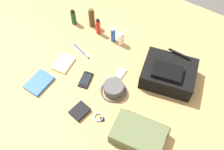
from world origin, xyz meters
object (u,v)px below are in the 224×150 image
(toiletry_pouch, at_px, (139,134))
(sunscreen_spray, at_px, (98,27))
(wristwatch, at_px, (99,117))
(deodorant_spray, at_px, (113,35))
(toothbrush, at_px, (82,52))
(paperback_novel, at_px, (39,83))
(cologne_bottle, at_px, (92,18))
(toothpaste_tube, at_px, (121,39))
(shampoo_bottle, at_px, (73,17))
(media_player, at_px, (121,73))
(notepad, at_px, (64,63))
(cell_phone, at_px, (86,80))
(backpack, at_px, (168,73))
(wallet, at_px, (80,111))
(bucket_hat, at_px, (114,89))

(toiletry_pouch, height_order, sunscreen_spray, sunscreen_spray)
(wristwatch, bearing_deg, deodorant_spray, 115.48)
(toothbrush, bearing_deg, paperback_novel, -101.68)
(paperback_novel, relative_size, wristwatch, 2.48)
(cologne_bottle, bearing_deg, toothpaste_tube, -7.38)
(shampoo_bottle, bearing_deg, toiletry_pouch, -30.94)
(media_player, bearing_deg, notepad, -158.23)
(shampoo_bottle, bearing_deg, notepad, -62.49)
(paperback_novel, xyz_separation_m, toothbrush, (0.08, 0.37, -0.00))
(cell_phone, bearing_deg, cologne_bottle, 120.91)
(shampoo_bottle, bearing_deg, media_player, -20.29)
(backpack, relative_size, wallet, 3.56)
(sunscreen_spray, relative_size, cell_phone, 1.00)
(deodorant_spray, bearing_deg, cell_phone, -83.92)
(cologne_bottle, distance_m, notepad, 0.43)
(backpack, xyz_separation_m, notepad, (-0.66, -0.28, -0.06))
(cologne_bottle, distance_m, cell_phone, 0.52)
(bucket_hat, relative_size, deodorant_spray, 1.38)
(sunscreen_spray, distance_m, notepad, 0.39)
(toiletry_pouch, distance_m, cologne_bottle, 0.96)
(deodorant_spray, bearing_deg, cologne_bottle, 169.15)
(cologne_bottle, height_order, deodorant_spray, cologne_bottle)
(shampoo_bottle, bearing_deg, wallet, -49.35)
(cell_phone, bearing_deg, bucket_hat, 9.09)
(notepad, bearing_deg, toiletry_pouch, -22.67)
(bucket_hat, bearing_deg, cell_phone, -170.91)
(cologne_bottle, bearing_deg, wallet, -60.06)
(wristwatch, height_order, toothbrush, toothbrush)
(backpack, relative_size, toiletry_pouch, 1.21)
(toothbrush, distance_m, notepad, 0.16)
(bucket_hat, relative_size, toothpaste_tube, 1.59)
(toiletry_pouch, bearing_deg, notepad, 166.14)
(cologne_bottle, bearing_deg, deodorant_spray, -10.85)
(toothbrush, bearing_deg, cell_phone, -47.04)
(bucket_hat, distance_m, paperback_novel, 0.50)
(cell_phone, height_order, toothbrush, toothbrush)
(toothpaste_tube, bearing_deg, notepad, -121.83)
(media_player, xyz_separation_m, toothbrush, (-0.34, 0.01, 0.00))
(cell_phone, distance_m, media_player, 0.24)
(toothbrush, bearing_deg, sunscreen_spray, 92.43)
(deodorant_spray, distance_m, cell_phone, 0.41)
(bucket_hat, xyz_separation_m, cologne_bottle, (-0.47, 0.41, 0.05))
(cologne_bottle, distance_m, paperback_novel, 0.64)
(bucket_hat, height_order, media_player, bucket_hat)
(toiletry_pouch, bearing_deg, cologne_bottle, 141.96)
(paperback_novel, bearing_deg, deodorant_spray, 71.03)
(bucket_hat, distance_m, notepad, 0.42)
(bucket_hat, relative_size, cell_phone, 1.26)
(toiletry_pouch, height_order, toothpaste_tube, toothpaste_tube)
(toothpaste_tube, distance_m, paperback_novel, 0.66)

